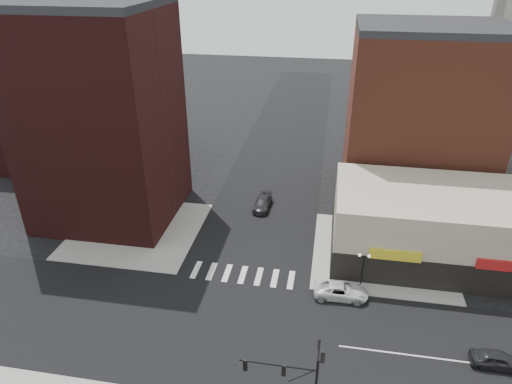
# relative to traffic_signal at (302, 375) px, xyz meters

# --- Properties ---
(ground) EXTENTS (240.00, 240.00, 0.00)m
(ground) POSITION_rel_traffic_signal_xyz_m (-7.24, 7.83, -4.96)
(ground) COLOR black
(ground) RESTS_ON ground
(road_ew) EXTENTS (200.00, 14.00, 0.02)m
(road_ew) POSITION_rel_traffic_signal_xyz_m (-7.24, 7.83, -4.95)
(road_ew) COLOR black
(road_ew) RESTS_ON ground
(road_ns) EXTENTS (14.00, 200.00, 0.02)m
(road_ns) POSITION_rel_traffic_signal_xyz_m (-7.24, 7.83, -4.95)
(road_ns) COLOR black
(road_ns) RESTS_ON ground
(sidewalk_nw) EXTENTS (15.00, 15.00, 0.12)m
(sidewalk_nw) POSITION_rel_traffic_signal_xyz_m (-21.74, 22.33, -4.90)
(sidewalk_nw) COLOR gray
(sidewalk_nw) RESTS_ON ground
(sidewalk_ne) EXTENTS (15.00, 15.00, 0.12)m
(sidewalk_ne) POSITION_rel_traffic_signal_xyz_m (7.26, 22.33, -4.90)
(sidewalk_ne) COLOR gray
(sidewalk_ne) RESTS_ON ground
(building_nw) EXTENTS (16.00, 15.00, 25.00)m
(building_nw) POSITION_rel_traffic_signal_xyz_m (-26.24, 26.33, 7.54)
(building_nw) COLOR #341110
(building_nw) RESTS_ON ground
(building_nw_low) EXTENTS (20.00, 18.00, 12.00)m
(building_nw_low) POSITION_rel_traffic_signal_xyz_m (-39.24, 41.83, 1.04)
(building_nw_low) COLOR #341110
(building_nw_low) RESTS_ON ground
(building_ne_midrise) EXTENTS (18.00, 15.00, 22.00)m
(building_ne_midrise) POSITION_rel_traffic_signal_xyz_m (11.76, 37.33, 6.04)
(building_ne_midrise) COLOR brown
(building_ne_midrise) RESTS_ON ground
(building_ne_row) EXTENTS (24.20, 12.20, 8.00)m
(building_ne_row) POSITION_rel_traffic_signal_xyz_m (13.76, 22.83, -1.66)
(building_ne_row) COLOR #BAAE94
(building_ne_row) RESTS_ON ground
(traffic_signal) EXTENTS (5.59, 3.09, 7.77)m
(traffic_signal) POSITION_rel_traffic_signal_xyz_m (0.00, 0.00, 0.00)
(traffic_signal) COLOR black
(traffic_signal) RESTS_ON ground
(street_lamp_ne) EXTENTS (1.22, 0.32, 4.16)m
(street_lamp_ne) POSITION_rel_traffic_signal_xyz_m (4.76, 15.83, -1.67)
(street_lamp_ne) COLOR black
(street_lamp_ne) RESTS_ON sidewalk_ne
(white_suv) EXTENTS (5.38, 2.60, 1.48)m
(white_suv) POSITION_rel_traffic_signal_xyz_m (2.82, 14.33, -4.22)
(white_suv) COLOR silver
(white_suv) RESTS_ON ground
(dark_sedan_east) EXTENTS (4.32, 1.86, 1.45)m
(dark_sedan_east) POSITION_rel_traffic_signal_xyz_m (15.51, 7.87, -4.24)
(dark_sedan_east) COLOR black
(dark_sedan_east) RESTS_ON ground
(dark_sedan_north) EXTENTS (2.24, 5.01, 1.43)m
(dark_sedan_north) POSITION_rel_traffic_signal_xyz_m (-7.48, 30.35, -4.25)
(dark_sedan_north) COLOR black
(dark_sedan_north) RESTS_ON ground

